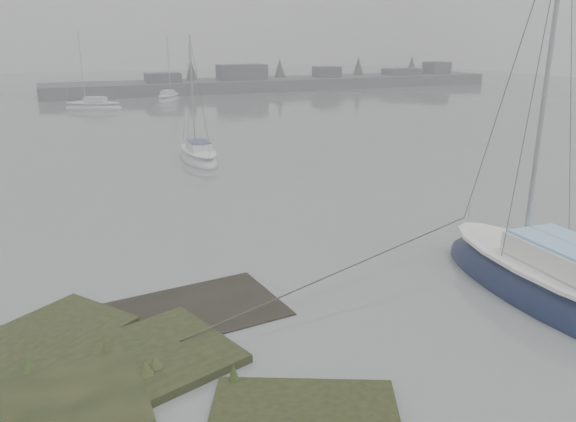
% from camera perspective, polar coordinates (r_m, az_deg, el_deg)
% --- Properties ---
extents(ground, '(160.00, 160.00, 0.00)m').
position_cam_1_polar(ground, '(39.03, -18.19, 6.50)').
color(ground, slate).
rests_on(ground, ground).
extents(far_shoreline, '(60.00, 8.00, 4.15)m').
position_cam_1_polar(far_shoreline, '(76.56, 0.08, 12.96)').
color(far_shoreline, '#4C4F51').
rests_on(far_shoreline, ground).
extents(sailboat_main, '(2.94, 8.00, 11.14)m').
position_cam_1_polar(sailboat_main, '(16.93, 24.92, -6.81)').
color(sailboat_main, '#0E1737').
rests_on(sailboat_main, ground).
extents(sailboat_white, '(1.73, 5.25, 7.41)m').
position_cam_1_polar(sailboat_white, '(32.35, -9.07, 5.45)').
color(sailboat_white, silver).
rests_on(sailboat_white, ground).
extents(sailboat_far_b, '(4.13, 5.43, 7.44)m').
position_cam_1_polar(sailboat_far_b, '(63.48, -12.01, 11.10)').
color(sailboat_far_b, '#ABAFB4').
rests_on(sailboat_far_b, ground).
extents(sailboat_far_c, '(5.85, 4.06, 7.91)m').
position_cam_1_polar(sailboat_far_c, '(57.60, -19.15, 9.94)').
color(sailboat_far_c, silver).
rests_on(sailboat_far_c, ground).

